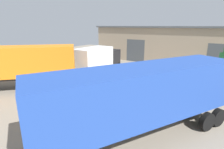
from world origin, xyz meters
name	(u,v)px	position (x,y,z in m)	size (l,w,h in m)	color
ground_plane	(123,97)	(0.00, 0.00, 0.00)	(60.00, 60.00, 0.00)	gray
warehouse_building	(180,44)	(0.00, 18.22, 2.87)	(27.88, 8.95, 5.72)	tan
container_trailer_grey	(10,63)	(-9.41, -4.33, 2.56)	(9.73, 9.81, 4.01)	orange
box_truck_black	(98,58)	(-6.71, 5.03, 1.82)	(2.48, 6.88, 3.23)	black
container_trailer_red	(146,94)	(3.73, -4.22, 2.51)	(7.39, 10.87, 3.92)	#2347A3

